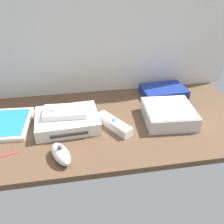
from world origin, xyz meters
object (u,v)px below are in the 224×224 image
at_px(game_case, 10,124).
at_px(network_router, 164,91).
at_px(stylus_pen, 2,155).
at_px(game_console, 67,121).
at_px(remote_wand, 114,124).
at_px(mini_computer, 169,114).
at_px(remote_nunchuk, 61,154).
at_px(remote_classic_pad, 65,112).

distance_m(game_case, network_router, 0.61).
bearing_deg(stylus_pen, game_console, 32.68).
height_order(network_router, remote_wand, same).
xyz_separation_m(mini_computer, remote_wand, (-0.20, -0.01, -0.01)).
relative_size(remote_nunchuk, stylus_pen, 1.21).
bearing_deg(mini_computer, remote_classic_pad, 175.37).
bearing_deg(game_case, stylus_pen, -84.36).
distance_m(game_console, stylus_pen, 0.23).
bearing_deg(network_router, game_console, -162.15).
relative_size(game_console, remote_wand, 1.51).
height_order(mini_computer, network_router, mini_computer).
xyz_separation_m(mini_computer, remote_nunchuk, (-0.38, -0.14, -0.01)).
xyz_separation_m(remote_wand, stylus_pen, (-0.35, -0.09, -0.01)).
relative_size(game_case, remote_nunchuk, 1.82).
distance_m(game_case, remote_nunchuk, 0.27).
distance_m(mini_computer, game_case, 0.56).
xyz_separation_m(network_router, remote_wand, (-0.25, -0.20, -0.00)).
distance_m(game_console, game_case, 0.20).
bearing_deg(mini_computer, game_case, 174.09).
bearing_deg(game_console, remote_nunchuk, -100.52).
bearing_deg(remote_nunchuk, remote_wand, 13.82).
bearing_deg(mini_computer, stylus_pen, -169.50).
bearing_deg(game_console, mini_computer, -6.78).
xyz_separation_m(game_console, stylus_pen, (-0.19, -0.12, -0.02)).
bearing_deg(game_case, remote_nunchuk, -44.56).
xyz_separation_m(mini_computer, remote_classic_pad, (-0.36, 0.03, 0.03)).
xyz_separation_m(game_case, remote_nunchuk, (0.18, -0.20, 0.01)).
bearing_deg(remote_classic_pad, stylus_pen, -142.46).
distance_m(network_router, remote_nunchuk, 0.53).
bearing_deg(mini_computer, remote_wand, -175.67).
relative_size(game_case, stylus_pen, 2.21).
bearing_deg(stylus_pen, mini_computer, 10.50).
xyz_separation_m(network_router, remote_classic_pad, (-0.41, -0.15, 0.04)).
distance_m(mini_computer, network_router, 0.19).
height_order(mini_computer, stylus_pen, mini_computer).
bearing_deg(network_router, remote_nunchuk, -146.34).
xyz_separation_m(remote_nunchuk, remote_classic_pad, (0.02, 0.17, 0.03)).
bearing_deg(remote_wand, mini_computer, -27.43).
bearing_deg(game_case, game_console, -5.98).
xyz_separation_m(game_console, remote_nunchuk, (-0.02, -0.17, -0.00)).
relative_size(network_router, remote_classic_pad, 1.27).
height_order(game_case, stylus_pen, game_case).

